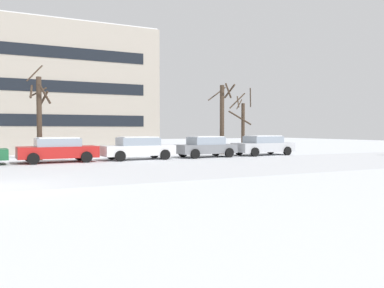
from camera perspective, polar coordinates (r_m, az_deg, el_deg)
ground_plane at (r=14.15m, az=-25.99°, el=-5.79°), size 120.00×120.00×0.00m
road_surface at (r=17.97m, az=-25.91°, el=-4.14°), size 80.00×9.69×0.00m
parked_car_red at (r=23.87m, az=-18.99°, el=-0.77°), size 4.47×2.28×1.45m
parked_car_white at (r=24.88m, az=-7.86°, el=-0.56°), size 4.57×2.15×1.45m
parked_car_gray at (r=26.76m, az=2.04°, el=-0.38°), size 4.14×2.12×1.44m
parked_car_silver at (r=29.39m, az=10.33°, el=-0.16°), size 4.66×2.28×1.46m
tree_far_right at (r=25.98m, az=-21.38°, el=4.04°), size 1.45×1.45×5.98m
tree_far_left at (r=30.06m, az=4.47°, el=3.97°), size 1.62×1.64×5.37m
tree_far_mid at (r=32.52m, az=7.38°, el=3.02°), size 2.27×2.28×5.26m
building_far_left at (r=36.38m, az=-18.24°, el=7.32°), size 14.74×8.67×10.54m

